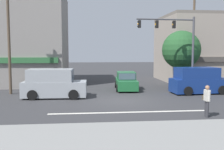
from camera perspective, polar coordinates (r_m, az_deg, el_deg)
ground_plane at (r=18.28m, az=1.90°, el=-5.57°), size 120.00×120.00×0.00m
lane_marking_stripe at (r=14.90m, az=3.71°, el=-8.08°), size 9.00×0.24×0.01m
sidewalk_curb at (r=10.17m, az=8.47°, el=-14.11°), size 40.00×5.00×0.16m
building_right_corner at (r=32.26m, az=20.29°, el=5.41°), size 10.68×8.59×7.37m
street_tree at (r=25.14m, az=14.85°, el=5.30°), size 3.54×3.54×5.30m
utility_pole_near_left at (r=22.22m, az=-21.54°, el=7.34°), size 1.40×0.22×8.46m
utility_pole_far_right at (r=27.57m, az=17.28°, el=7.55°), size 1.40×0.22×8.97m
traffic_light_mast at (r=22.16m, az=14.20°, el=7.35°), size 4.89×0.45×6.20m
sedan_crossing_rightbound at (r=23.25m, az=3.10°, el=-1.46°), size 2.09×4.20×1.58m
van_crossing_center at (r=19.68m, az=-12.62°, el=-1.95°), size 4.66×2.16×2.11m
van_crossing_leftbound at (r=22.26m, az=18.36°, el=-1.26°), size 4.70×2.25×2.11m
pedestrian_foreground_with_bag at (r=14.50m, az=19.94°, el=-4.94°), size 0.30×0.67×1.67m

